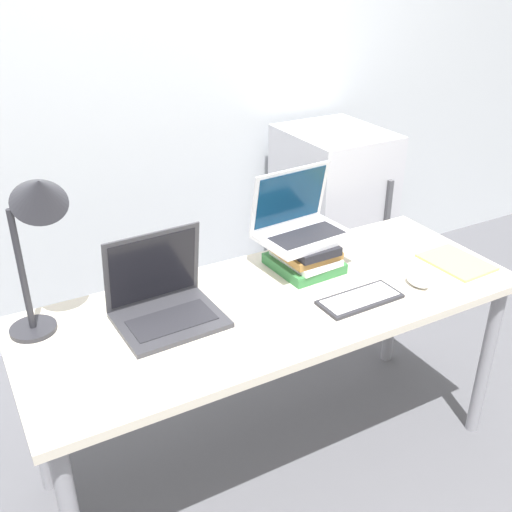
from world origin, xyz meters
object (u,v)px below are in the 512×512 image
Objects in this scene: laptop_left at (164,302)px; wireless_keyboard at (360,299)px; mini_fridge at (330,221)px; desk_lamp at (37,211)px; laptop_on_books at (300,223)px; book_stack at (305,255)px; mouse at (418,280)px; notepad at (456,262)px.

wireless_keyboard is (0.60, -0.22, -0.05)m from laptop_left.
laptop_left is 1.45m from mini_fridge.
laptop_left is 0.61× the size of desk_lamp.
desk_lamp is (-0.91, 0.31, 0.39)m from wireless_keyboard.
laptop_left is 0.96× the size of laptop_on_books.
book_stack is 0.12m from laptop_on_books.
desk_lamp is (-0.88, 0.03, 0.34)m from book_stack.
mouse is 0.10× the size of mini_fridge.
laptop_left is at bearing -147.33° from mini_fridge.
book_stack is 0.40m from mouse.
book_stack is 0.29m from wireless_keyboard.
book_stack is at bearing 97.59° from wireless_keyboard.
notepad is at bearing -24.95° from book_stack.
notepad is (0.51, -0.28, -0.16)m from laptop_on_books.
desk_lamp is (-1.15, 0.32, 0.38)m from mouse.
wireless_keyboard is at bearing -83.82° from laptop_on_books.
notepad is at bearing 4.71° from wireless_keyboard.
mini_fridge is at bearing 24.25° from desk_lamp.
laptop_on_books is at bearing 87.15° from book_stack.
book_stack is at bearing -92.85° from laptop_on_books.
laptop_left is 0.57m from book_stack.
notepad is (0.24, 0.05, -0.01)m from mouse.
book_stack is 0.74× the size of laptop_on_books.
desk_lamp is (-1.39, 0.27, 0.39)m from notepad.
laptop_left is 0.47m from desk_lamp.
mouse is at bearing -15.72° from desk_lamp.
mini_fridge is (1.20, 0.77, -0.28)m from laptop_left.
mouse is at bearing -50.82° from laptop_on_books.
laptop_on_books is 0.35× the size of mini_fridge.
mouse is (0.27, -0.34, -0.15)m from laptop_on_books.
notepad is 0.99m from mini_fridge.
notepad is 1.47m from desk_lamp.
desk_lamp is (-0.88, -0.01, 0.23)m from laptop_on_books.
laptop_on_books reaches higher than notepad.
mouse is at bearing -109.79° from mini_fridge.
notepad is at bearing 12.46° from mouse.
laptop_left is at bearing -169.86° from laptop_on_books.
laptop_left reaches higher than mini_fridge.
laptop_left is 1.31× the size of book_stack.
mouse is at bearing -167.54° from notepad.
mini_fridge is at bearing 32.67° from laptop_left.
wireless_keyboard is at bearing -175.29° from notepad.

